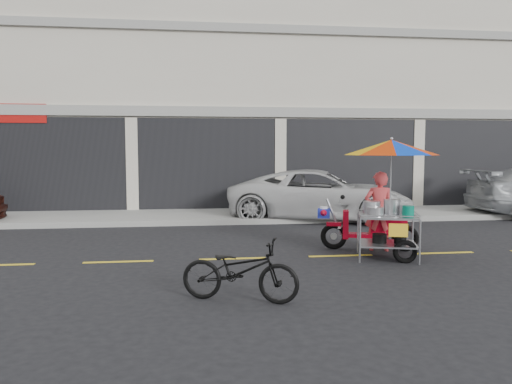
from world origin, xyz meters
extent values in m
plane|color=black|center=(0.00, 0.00, 0.00)|extent=(90.00, 90.00, 0.00)
cube|color=gray|center=(0.00, 5.50, 0.07)|extent=(45.00, 3.00, 0.15)
cube|color=beige|center=(0.00, 10.50, 4.00)|extent=(36.00, 8.00, 8.00)
cube|color=black|center=(0.00, 6.47, 1.45)|extent=(35.28, 0.06, 2.90)
cube|color=gray|center=(0.00, 6.45, 3.10)|extent=(36.00, 0.12, 0.30)
cube|color=gray|center=(0.00, 6.45, 5.60)|extent=(36.00, 0.12, 0.25)
cube|color=gold|center=(0.00, 0.00, 0.00)|extent=(42.00, 0.10, 0.01)
imported|color=beige|center=(0.81, 4.70, 0.70)|extent=(5.47, 3.62, 1.40)
imported|color=black|center=(-2.10, -2.51, 0.41)|extent=(1.64, 1.03, 0.81)
torus|color=black|center=(0.05, 0.64, 0.25)|extent=(0.52, 0.24, 0.52)
torus|color=black|center=(1.36, 0.25, 0.25)|extent=(0.52, 0.24, 0.52)
cylinder|color=#9EA0A5|center=(0.05, 0.64, 0.25)|extent=(0.14, 0.09, 0.13)
cylinder|color=#9EA0A5|center=(1.36, 0.25, 0.25)|extent=(0.14, 0.09, 0.13)
cube|color=#A70518|center=(0.05, 0.64, 0.50)|extent=(0.31, 0.19, 0.07)
cylinder|color=#9EA0A5|center=(0.05, 0.64, 0.64)|extent=(0.33, 0.14, 0.73)
cube|color=#A70518|center=(0.27, 0.57, 0.50)|extent=(0.19, 0.33, 0.54)
cube|color=#A70518|center=(0.66, 0.46, 0.29)|extent=(0.77, 0.45, 0.07)
cube|color=#A70518|center=(1.05, 0.34, 0.50)|extent=(0.72, 0.42, 0.36)
cube|color=black|center=(0.96, 0.37, 0.71)|extent=(0.63, 0.37, 0.09)
cylinder|color=#9EA0A5|center=(0.15, 0.61, 0.91)|extent=(0.17, 0.49, 0.03)
sphere|color=black|center=(0.26, 0.77, 1.02)|extent=(0.09, 0.09, 0.09)
cylinder|color=white|center=(0.15, 0.61, 0.44)|extent=(0.14, 0.14, 0.05)
cube|color=navy|center=(-0.14, 0.69, 0.71)|extent=(0.28, 0.26, 0.18)
cylinder|color=white|center=(-0.14, 0.69, 0.82)|extent=(0.18, 0.18, 0.05)
cone|color=#A70518|center=(-0.19, 0.55, 0.73)|extent=(0.21, 0.24, 0.16)
torus|color=black|center=(0.93, -0.71, 0.20)|extent=(0.43, 0.20, 0.42)
cylinder|color=#9EA0A5|center=(0.17, -0.58, 0.39)|extent=(0.04, 0.04, 0.77)
cylinder|color=#9EA0A5|center=(0.40, 0.20, 0.39)|extent=(0.04, 0.04, 0.77)
cylinder|color=#9EA0A5|center=(1.12, -0.86, 0.39)|extent=(0.04, 0.04, 0.77)
cylinder|color=#9EA0A5|center=(1.35, -0.08, 0.39)|extent=(0.04, 0.04, 0.77)
cube|color=#9EA0A5|center=(0.76, -0.33, 0.27)|extent=(1.19, 1.06, 0.03)
cube|color=#9EA0A5|center=(0.76, -0.33, 0.77)|extent=(1.19, 1.06, 0.04)
cylinder|color=#9EA0A5|center=(0.64, -0.72, 0.83)|extent=(0.96, 0.30, 0.02)
cylinder|color=#9EA0A5|center=(0.87, 0.06, 0.83)|extent=(0.96, 0.30, 0.02)
cylinder|color=#9EA0A5|center=(0.28, -0.19, 0.83)|extent=(0.25, 0.79, 0.02)
cylinder|color=#9EA0A5|center=(1.24, -0.47, 0.83)|extent=(0.25, 0.79, 0.02)
cylinder|color=#9EA0A5|center=(0.87, 0.06, 0.27)|extent=(0.23, 0.66, 0.04)
cylinder|color=#9EA0A5|center=(0.87, 0.06, 0.73)|extent=(0.23, 0.66, 0.04)
cube|color=yellow|center=(0.77, -0.78, 0.59)|extent=(0.31, 0.11, 0.23)
cylinder|color=#B7B7BC|center=(0.55, -0.08, 0.89)|extent=(0.39, 0.39, 0.21)
cylinder|color=#B7B7BC|center=(0.90, -0.16, 0.91)|extent=(0.37, 0.37, 0.25)
cylinder|color=#B7B7BC|center=(1.10, -0.38, 0.87)|extent=(0.29, 0.29, 0.16)
cylinder|color=#B7B7BC|center=(0.50, -0.42, 0.86)|extent=(0.35, 0.35, 0.14)
cylinder|color=#04674E|center=(1.00, -0.63, 0.89)|extent=(0.25, 0.25, 0.20)
cylinder|color=black|center=(0.63, -0.29, 0.37)|extent=(0.32, 0.32, 0.16)
cylinder|color=black|center=(0.98, -0.39, 0.36)|extent=(0.27, 0.27, 0.15)
cylinder|color=#9EA0A5|center=(0.83, -0.25, 1.45)|extent=(0.03, 0.03, 1.36)
sphere|color=#9EA0A5|center=(0.83, -0.25, 2.15)|extent=(0.05, 0.05, 0.05)
imported|color=#D03E40|center=(0.88, 0.39, 0.77)|extent=(0.64, 0.51, 1.54)
camera|label=1|loc=(-2.68, -8.80, 1.96)|focal=35.00mm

